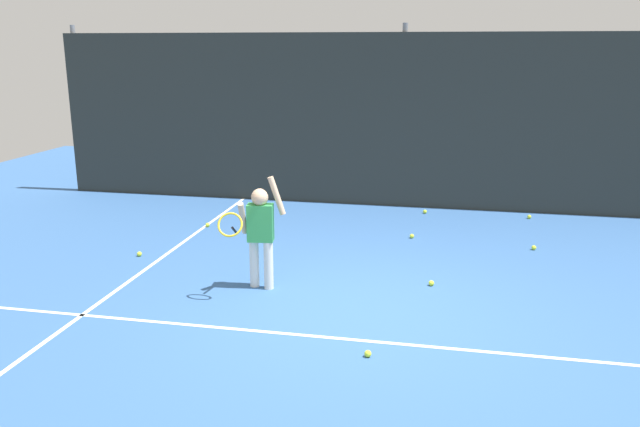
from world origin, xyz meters
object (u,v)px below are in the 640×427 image
Objects in this scene: tennis_player at (259,229)px; tennis_ball_6 at (368,354)px; tennis_ball_1 at (139,254)px; tennis_ball_5 at (425,212)px; tennis_ball_7 at (208,225)px; tennis_ball_2 at (431,283)px; tennis_ball_3 at (534,248)px; tennis_ball_4 at (412,236)px; tennis_ball_0 at (529,217)px.

tennis_ball_6 is at bearing -52.69° from tennis_player.
tennis_player reaches higher than tennis_ball_1.
tennis_ball_5 and tennis_ball_7 have the same top height.
tennis_ball_1 is 1.00× the size of tennis_ball_2.
tennis_ball_3 and tennis_ball_6 have the same top height.
tennis_ball_3 is at bearing -7.39° from tennis_ball_4.
tennis_ball_2 is at bearing 75.50° from tennis_ball_6.
tennis_player is 20.46× the size of tennis_ball_4.
tennis_ball_1 is 5.50m from tennis_ball_3.
tennis_ball_7 is at bearing -162.93° from tennis_ball_0.
tennis_player reaches higher than tennis_ball_0.
tennis_ball_2 and tennis_ball_5 have the same top height.
tennis_ball_2 is at bearing -128.67° from tennis_ball_3.
tennis_ball_4 is at bearing -94.58° from tennis_ball_5.
tennis_ball_2 and tennis_ball_4 have the same top height.
tennis_ball_3 is 1.74m from tennis_ball_4.
tennis_ball_7 is at bearing -179.37° from tennis_ball_4.
tennis_player is 5.29m from tennis_ball_0.
tennis_ball_2 is at bearing -79.45° from tennis_ball_4.
tennis_ball_1 is 4.86m from tennis_ball_5.
tennis_ball_5 is (3.72, 3.13, 0.00)m from tennis_ball_1.
tennis_ball_7 is (-1.59, 2.37, -0.69)m from tennis_player.
tennis_ball_0 is at bearing 40.93° from tennis_player.
tennis_player is at bearing 134.88° from tennis_ball_6.
tennis_ball_6 is at bearing -92.86° from tennis_ball_5.
tennis_ball_5 is 5.41m from tennis_ball_6.
tennis_ball_4 is 3.90m from tennis_ball_6.
tennis_ball_7 is (-3.08, 3.86, 0.00)m from tennis_ball_6.
tennis_ball_0 is 2.39m from tennis_ball_4.
tennis_ball_4 is (-1.72, 0.22, 0.00)m from tennis_ball_3.
tennis_ball_4 is (-0.36, 1.93, 0.00)m from tennis_ball_2.
tennis_ball_0 is 1.00× the size of tennis_ball_2.
tennis_ball_1 is at bearing -155.89° from tennis_ball_4.
tennis_player reaches higher than tennis_ball_3.
tennis_ball_0 is 1.00× the size of tennis_ball_5.
tennis_ball_4 is 3.22m from tennis_ball_7.
tennis_ball_6 is 4.93m from tennis_ball_7.
tennis_ball_3 is 1.00× the size of tennis_ball_4.
tennis_ball_3 is at bearing -47.30° from tennis_ball_5.
tennis_ball_6 is (1.48, -1.49, -0.69)m from tennis_player.
tennis_ball_5 is at bearing -179.79° from tennis_ball_0.
tennis_player is 20.46× the size of tennis_ball_6.
tennis_ball_7 is (-4.95, 0.19, 0.00)m from tennis_ball_3.
tennis_ball_2 and tennis_ball_7 have the same top height.
tennis_ball_5 is (-1.60, 1.74, 0.00)m from tennis_ball_3.
tennis_player is 20.46× the size of tennis_ball_3.
tennis_ball_1 is at bearing 146.51° from tennis_ball_6.
tennis_ball_3 is 1.00× the size of tennis_ball_6.
tennis_player is at bearing -114.08° from tennis_ball_5.
tennis_ball_2 and tennis_ball_3 have the same top height.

